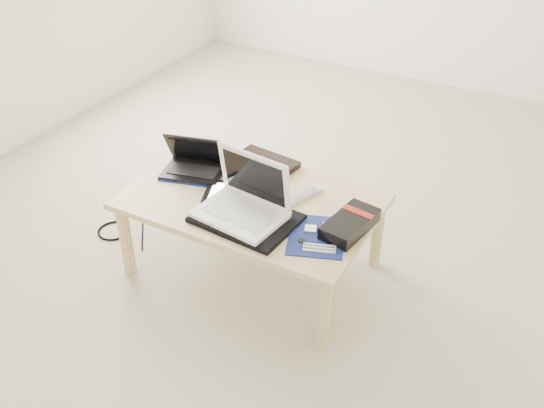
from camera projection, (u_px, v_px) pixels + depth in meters
The scene contains 13 objects.
ground at pixel (320, 207), 3.33m from camera, with size 4.00×4.00×0.00m, color #BBB398.
coffee_table at pixel (252, 207), 2.71m from camera, with size 1.10×0.70×0.40m.
book at pixel (260, 166), 2.88m from camera, with size 0.33×0.29×0.03m.
netbook at pixel (194, 164), 2.85m from camera, with size 0.33×0.27×0.19m.
tablet at pixel (232, 194), 2.70m from camera, with size 0.30×0.26×0.01m.
remote at pixel (301, 196), 2.68m from camera, with size 0.12×0.23×0.02m.
neoprene_sleeve at pixel (246, 218), 2.54m from camera, with size 0.41×0.30×0.02m, color black.
white_laptop at pixel (244, 202), 2.53m from camera, with size 0.39×0.30×0.26m.
motherboard at pixel (317, 236), 2.45m from camera, with size 0.31×0.34×0.01m.
gpu_box at pixel (350, 224), 2.47m from camera, with size 0.18×0.29×0.06m.
cable_coil at pixel (220, 187), 2.75m from camera, with size 0.10×0.10×0.01m, color black.
floor_cable_coil at pixel (114, 231), 3.14m from camera, with size 0.17×0.17×0.01m, color black.
floor_cable_trail at pixel (143, 230), 3.15m from camera, with size 0.01×0.01×0.34m, color black.
Camera 1 is at (1.08, -2.53, 1.89)m, focal length 40.00 mm.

